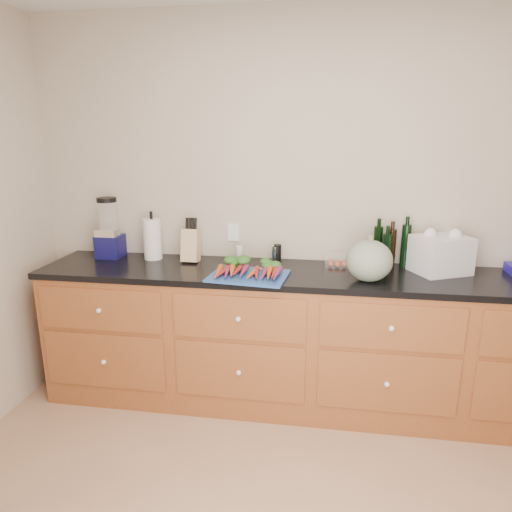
% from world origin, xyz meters
% --- Properties ---
extents(wall_back, '(4.10, 0.05, 2.60)m').
position_xyz_m(wall_back, '(0.00, 1.62, 1.30)').
color(wall_back, '#BCAE9C').
rests_on(wall_back, ground).
extents(cabinets, '(3.60, 0.64, 0.90)m').
position_xyz_m(cabinets, '(0.00, 1.30, 0.45)').
color(cabinets, brown).
rests_on(cabinets, ground).
extents(countertop, '(3.64, 0.62, 0.04)m').
position_xyz_m(countertop, '(0.00, 1.30, 0.92)').
color(countertop, black).
rests_on(countertop, cabinets).
extents(cutting_board, '(0.51, 0.40, 0.01)m').
position_xyz_m(cutting_board, '(-0.41, 1.14, 0.95)').
color(cutting_board, '#254D96').
rests_on(cutting_board, countertop).
extents(carrots, '(0.42, 0.31, 0.06)m').
position_xyz_m(carrots, '(-0.41, 1.18, 0.98)').
color(carrots, '#C95017').
rests_on(carrots, cutting_board).
extents(squash, '(0.28, 0.28, 0.25)m').
position_xyz_m(squash, '(0.32, 1.18, 1.07)').
color(squash, slate).
rests_on(squash, countertop).
extents(blender_appliance, '(0.17, 0.17, 0.43)m').
position_xyz_m(blender_appliance, '(-1.48, 1.46, 1.13)').
color(blender_appliance, '#100F48').
rests_on(blender_appliance, countertop).
extents(paper_towel, '(0.13, 0.13, 0.29)m').
position_xyz_m(paper_towel, '(-1.16, 1.46, 1.08)').
color(paper_towel, silver).
rests_on(paper_towel, countertop).
extents(knife_block, '(0.11, 0.11, 0.23)m').
position_xyz_m(knife_block, '(-0.87, 1.44, 1.05)').
color(knife_block, tan).
rests_on(knife_block, countertop).
extents(grinder_salt, '(0.05, 0.05, 0.11)m').
position_xyz_m(grinder_salt, '(-0.53, 1.48, 1.00)').
color(grinder_salt, silver).
rests_on(grinder_salt, countertop).
extents(grinder_pepper, '(0.05, 0.05, 0.13)m').
position_xyz_m(grinder_pepper, '(-0.27, 1.48, 1.01)').
color(grinder_pepper, black).
rests_on(grinder_pepper, countertop).
extents(canister_chrome, '(0.05, 0.05, 0.12)m').
position_xyz_m(canister_chrome, '(-0.28, 1.48, 1.00)').
color(canister_chrome, silver).
rests_on(canister_chrome, countertop).
extents(tomato_box, '(0.17, 0.13, 0.08)m').
position_xyz_m(tomato_box, '(0.14, 1.47, 0.98)').
color(tomato_box, white).
rests_on(tomato_box, countertop).
extents(bottles, '(0.24, 0.12, 0.29)m').
position_xyz_m(bottles, '(0.48, 1.51, 1.07)').
color(bottles, black).
rests_on(bottles, countertop).
extents(grocery_bag, '(0.40, 0.37, 0.24)m').
position_xyz_m(grocery_bag, '(0.78, 1.42, 1.06)').
color(grocery_bag, white).
rests_on(grocery_bag, countertop).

